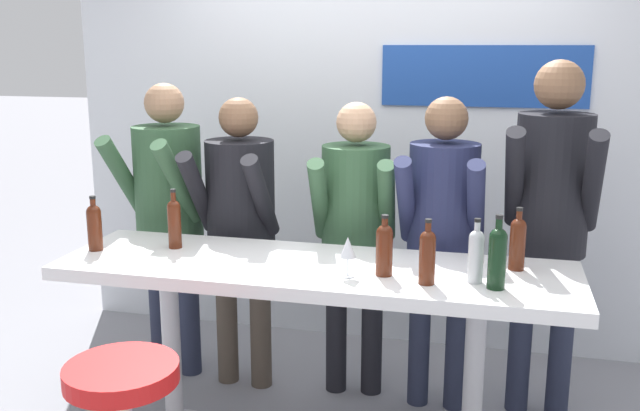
% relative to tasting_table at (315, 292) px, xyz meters
% --- Properties ---
extents(back_wall, '(3.94, 0.12, 2.53)m').
position_rel_tasting_table_xyz_m(back_wall, '(0.01, 1.46, 0.46)').
color(back_wall, silver).
rests_on(back_wall, ground_plane).
extents(tasting_table, '(2.34, 0.68, 0.94)m').
position_rel_tasting_table_xyz_m(tasting_table, '(0.00, 0.00, 0.00)').
color(tasting_table, white).
rests_on(tasting_table, ground_plane).
extents(person_far_left, '(0.51, 0.61, 1.70)m').
position_rel_tasting_table_xyz_m(person_far_left, '(-1.03, 0.64, 0.24)').
color(person_far_left, '#23283D').
rests_on(person_far_left, ground_plane).
extents(person_left, '(0.46, 0.54, 1.64)m').
position_rel_tasting_table_xyz_m(person_left, '(-0.57, 0.58, 0.20)').
color(person_left, '#473D33').
rests_on(person_left, ground_plane).
extents(person_center_left, '(0.47, 0.55, 1.62)m').
position_rel_tasting_table_xyz_m(person_center_left, '(0.06, 0.64, 0.19)').
color(person_center_left, black).
rests_on(person_center_left, ground_plane).
extents(person_center, '(0.43, 0.53, 1.66)m').
position_rel_tasting_table_xyz_m(person_center, '(0.52, 0.59, 0.22)').
color(person_center, '#23283D').
rests_on(person_center, ground_plane).
extents(person_center_right, '(0.46, 0.59, 1.84)m').
position_rel_tasting_table_xyz_m(person_center_right, '(1.05, 0.64, 0.34)').
color(person_center_right, '#23283D').
rests_on(person_center_right, ground_plane).
extents(wine_bottle_0, '(0.07, 0.07, 0.28)m').
position_rel_tasting_table_xyz_m(wine_bottle_0, '(0.88, 0.14, 0.26)').
color(wine_bottle_0, '#4C1E0F').
rests_on(wine_bottle_0, tasting_table).
extents(wine_bottle_1, '(0.06, 0.06, 0.27)m').
position_rel_tasting_table_xyz_m(wine_bottle_1, '(0.71, -0.08, 0.26)').
color(wine_bottle_1, '#B7BCC1').
rests_on(wine_bottle_1, tasting_table).
extents(wine_bottle_2, '(0.07, 0.07, 0.31)m').
position_rel_tasting_table_xyz_m(wine_bottle_2, '(0.80, -0.14, 0.27)').
color(wine_bottle_2, black).
rests_on(wine_bottle_2, tasting_table).
extents(wine_bottle_3, '(0.06, 0.06, 0.29)m').
position_rel_tasting_table_xyz_m(wine_bottle_3, '(-0.73, 0.09, 0.27)').
color(wine_bottle_3, '#4C1E0F').
rests_on(wine_bottle_3, tasting_table).
extents(wine_bottle_4, '(0.07, 0.07, 0.27)m').
position_rel_tasting_table_xyz_m(wine_bottle_4, '(-1.08, -0.03, 0.26)').
color(wine_bottle_4, '#4C1E0F').
rests_on(wine_bottle_4, tasting_table).
extents(wine_bottle_5, '(0.07, 0.07, 0.27)m').
position_rel_tasting_table_xyz_m(wine_bottle_5, '(0.33, -0.08, 0.26)').
color(wine_bottle_5, '#4C1E0F').
rests_on(wine_bottle_5, tasting_table).
extents(wine_bottle_6, '(0.07, 0.07, 0.28)m').
position_rel_tasting_table_xyz_m(wine_bottle_6, '(0.52, -0.15, 0.26)').
color(wine_bottle_6, '#4C1E0F').
rests_on(wine_bottle_6, tasting_table).
extents(wine_glass_0, '(0.07, 0.07, 0.18)m').
position_rel_tasting_table_xyz_m(wine_glass_0, '(0.18, -0.14, 0.26)').
color(wine_glass_0, silver).
rests_on(wine_glass_0, tasting_table).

